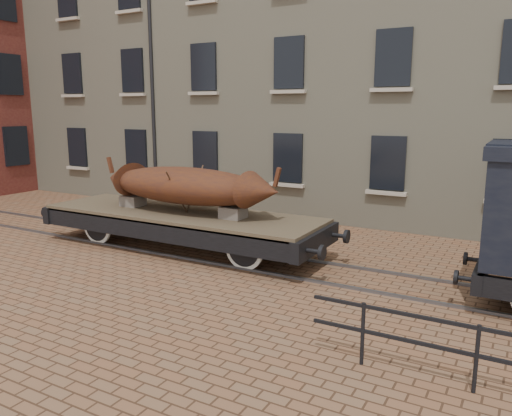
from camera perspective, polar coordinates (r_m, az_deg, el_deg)
The scene contains 5 objects.
ground at distance 12.50m, azimuth 4.01°, elevation -6.80°, with size 90.00×90.00×0.00m, color brown.
warehouse_cream at distance 21.09m, azimuth 24.78°, elevation 18.79°, with size 40.00×10.19×14.00m.
rail_track at distance 12.49m, azimuth 4.01°, elevation -6.67°, with size 30.00×1.52×0.06m.
flatcar_wagon at distance 14.01m, azimuth -8.63°, elevation -1.27°, with size 9.17×2.49×1.38m.
iron_boat at distance 13.70m, azimuth -8.01°, elevation 2.57°, with size 5.74×1.67×1.41m.
Camera 1 is at (5.04, -10.77, 3.86)m, focal length 35.00 mm.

